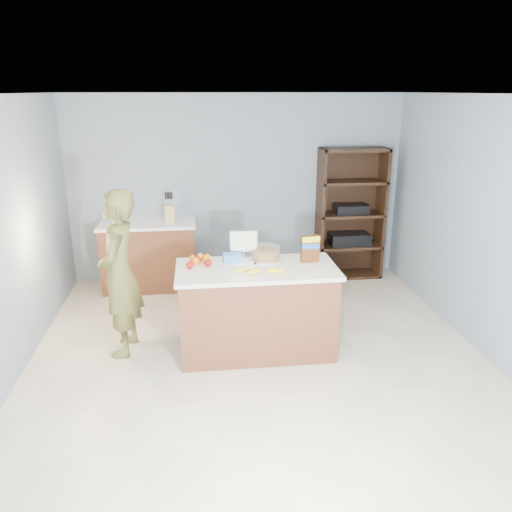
{
  "coord_description": "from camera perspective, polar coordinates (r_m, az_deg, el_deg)",
  "views": [
    {
      "loc": [
        -0.55,
        -4.21,
        2.53
      ],
      "look_at": [
        0.0,
        0.35,
        1.0
      ],
      "focal_mm": 35.0,
      "sensor_mm": 36.0,
      "label": 1
    }
  ],
  "objects": [
    {
      "name": "counter_peninsula",
      "position": [
        5.01,
        0.07,
        -6.54
      ],
      "size": [
        1.56,
        0.76,
        0.9
      ],
      "color": "brown",
      "rests_on": "ground"
    },
    {
      "name": "salad_bowl",
      "position": [
        5.05,
        1.13,
        0.28
      ],
      "size": [
        0.3,
        0.3,
        0.13
      ],
      "color": "#267219",
      "rests_on": "counter_peninsula"
    },
    {
      "name": "apples",
      "position": [
        4.88,
        -6.61,
        -0.75
      ],
      "size": [
        0.25,
        0.24,
        0.07
      ],
      "color": "#960D0C",
      "rests_on": "counter_peninsula"
    },
    {
      "name": "back_cabinet",
      "position": [
        6.77,
        -12.06,
        0.13
      ],
      "size": [
        1.24,
        0.62,
        0.9
      ],
      "color": "brown",
      "rests_on": "ground"
    },
    {
      "name": "cereal_box",
      "position": [
        4.96,
        6.19,
        1.06
      ],
      "size": [
        0.19,
        0.09,
        0.27
      ],
      "color": "#592B14",
      "rests_on": "counter_peninsula"
    },
    {
      "name": "walls",
      "position": [
        4.33,
        0.56,
        6.74
      ],
      "size": [
        4.52,
        5.02,
        2.51
      ],
      "color": "gray",
      "rests_on": "ground"
    },
    {
      "name": "bananas",
      "position": [
        4.68,
        0.64,
        -1.67
      ],
      "size": [
        0.5,
        0.19,
        0.04
      ],
      "color": "yellow",
      "rests_on": "counter_peninsula"
    },
    {
      "name": "blue_carton",
      "position": [
        4.98,
        -2.72,
        -0.2
      ],
      "size": [
        0.19,
        0.13,
        0.08
      ],
      "primitive_type": "cube",
      "rotation": [
        0.0,
        0.0,
        0.05
      ],
      "color": "blue",
      "rests_on": "counter_peninsula"
    },
    {
      "name": "oranges",
      "position": [
        4.99,
        -6.36,
        -0.32
      ],
      "size": [
        0.21,
        0.2,
        0.07
      ],
      "color": "orange",
      "rests_on": "counter_peninsula"
    },
    {
      "name": "knife_block",
      "position": [
        6.57,
        -9.83,
        4.87
      ],
      "size": [
        0.12,
        0.1,
        0.31
      ],
      "color": "tan",
      "rests_on": "back_cabinet"
    },
    {
      "name": "tv",
      "position": [
        5.07,
        -1.42,
        1.57
      ],
      "size": [
        0.28,
        0.12,
        0.28
      ],
      "color": "silver",
      "rests_on": "counter_peninsula"
    },
    {
      "name": "floor",
      "position": [
        4.94,
        0.5,
        -12.37
      ],
      "size": [
        4.5,
        5.0,
        0.02
      ],
      "primitive_type": "cube",
      "color": "beige",
      "rests_on": "ground"
    },
    {
      "name": "person",
      "position": [
        5.03,
        -15.33,
        -2.0
      ],
      "size": [
        0.45,
        0.64,
        1.66
      ],
      "primitive_type": "imported",
      "rotation": [
        0.0,
        0.0,
        -1.66
      ],
      "color": "brown",
      "rests_on": "ground"
    },
    {
      "name": "envelopes",
      "position": [
        4.92,
        -0.1,
        -0.91
      ],
      "size": [
        0.43,
        0.2,
        0.0
      ],
      "color": "white",
      "rests_on": "counter_peninsula"
    },
    {
      "name": "shelving_unit",
      "position": [
        7.08,
        10.6,
        4.52
      ],
      "size": [
        0.9,
        0.4,
        1.8
      ],
      "color": "black",
      "rests_on": "ground"
    }
  ]
}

